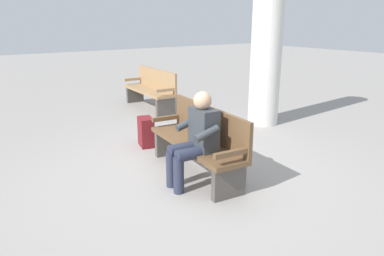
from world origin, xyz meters
name	(u,v)px	position (x,y,z in m)	size (l,w,h in m)	color
ground_plane	(195,173)	(0.00, 0.00, 0.00)	(40.00, 40.00, 0.00)	gray
bench_near	(199,140)	(-0.01, -0.07, 0.46)	(1.84, 0.66, 0.90)	brown
person_seated	(196,137)	(-0.29, 0.19, 0.63)	(0.60, 0.60, 1.18)	#33383D
backpack	(146,132)	(1.35, 0.00, 0.23)	(0.38, 0.32, 0.48)	maroon
bench_far	(151,89)	(3.64, -1.35, 0.46)	(1.82, 0.56, 0.90)	#9E7A51
support_pillar	(267,38)	(1.24, -2.54, 1.65)	(0.59, 0.59, 3.30)	silver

